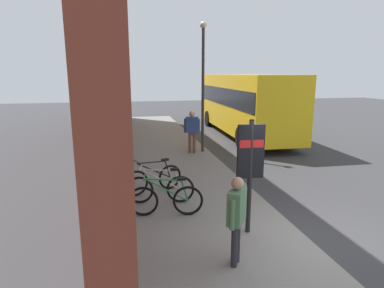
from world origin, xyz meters
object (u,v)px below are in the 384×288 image
at_px(transit_info_sign, 250,159).
at_px(pedestrian_by_facade, 237,212).
at_px(bicycle_mid_rack, 154,179).
at_px(street_lamp, 203,77).
at_px(bicycle_end_of_row, 166,200).
at_px(pedestrian_crossing_street, 192,127).
at_px(city_bus, 243,101).
at_px(bicycle_leaning_wall, 160,188).

distance_m(transit_info_sign, pedestrian_by_facade, 1.41).
bearing_deg(bicycle_mid_rack, pedestrian_by_facade, -164.62).
height_order(bicycle_mid_rack, street_lamp, street_lamp).
height_order(bicycle_end_of_row, pedestrian_crossing_street, pedestrian_crossing_street).
relative_size(pedestrian_by_facade, street_lamp, 0.30).
bearing_deg(bicycle_end_of_row, pedestrian_by_facade, -157.67).
relative_size(city_bus, pedestrian_by_facade, 6.61).
relative_size(bicycle_end_of_row, city_bus, 0.17).
bearing_deg(transit_info_sign, pedestrian_crossing_street, -2.51).
relative_size(bicycle_leaning_wall, transit_info_sign, 0.73).
bearing_deg(pedestrian_crossing_street, bicycle_end_of_row, 162.34).
relative_size(bicycle_leaning_wall, pedestrian_by_facade, 1.10).
distance_m(pedestrian_by_facade, street_lamp, 8.76).
bearing_deg(city_bus, bicycle_mid_rack, 145.63).
xyz_separation_m(bicycle_mid_rack, pedestrian_crossing_street, (4.37, -2.03, 0.69)).
relative_size(bicycle_mid_rack, street_lamp, 0.32).
bearing_deg(pedestrian_crossing_street, bicycle_leaning_wall, 159.44).
xyz_separation_m(bicycle_end_of_row, bicycle_leaning_wall, (0.79, 0.04, 0.00)).
bearing_deg(transit_info_sign, bicycle_mid_rack, 31.95).
distance_m(bicycle_leaning_wall, bicycle_mid_rack, 0.81).
relative_size(bicycle_end_of_row, street_lamp, 0.33).
xyz_separation_m(bicycle_leaning_wall, bicycle_mid_rack, (0.80, 0.09, 0.00)).
relative_size(bicycle_mid_rack, pedestrian_by_facade, 1.05).
distance_m(pedestrian_crossing_street, street_lamp, 2.13).
relative_size(pedestrian_crossing_street, street_lamp, 0.33).
bearing_deg(pedestrian_crossing_street, pedestrian_by_facade, 173.22).
distance_m(bicycle_end_of_row, street_lamp, 7.12).
xyz_separation_m(bicycle_leaning_wall, city_bus, (9.32, -5.74, 1.41)).
distance_m(city_bus, street_lamp, 5.36).
bearing_deg(pedestrian_by_facade, city_bus, -21.12).
relative_size(city_bus, street_lamp, 1.98).
height_order(city_bus, pedestrian_crossing_street, city_bus).
bearing_deg(street_lamp, bicycle_mid_rack, 150.77).
height_order(bicycle_end_of_row, transit_info_sign, transit_info_sign).
bearing_deg(bicycle_end_of_row, bicycle_mid_rack, 4.81).
bearing_deg(pedestrian_by_facade, bicycle_end_of_row, 22.33).
height_order(bicycle_mid_rack, city_bus, city_bus).
bearing_deg(pedestrian_crossing_street, city_bus, -42.43).
bearing_deg(street_lamp, pedestrian_by_facade, 170.00).
bearing_deg(transit_info_sign, bicycle_leaning_wall, 39.78).
relative_size(transit_info_sign, pedestrian_by_facade, 1.50).
xyz_separation_m(transit_info_sign, pedestrian_crossing_street, (7.12, -0.31, -0.52)).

